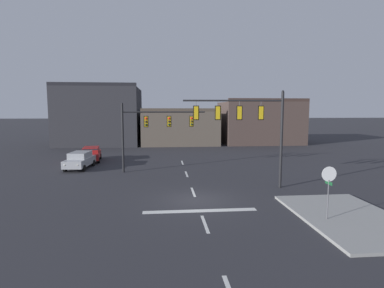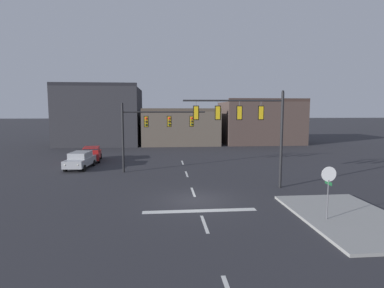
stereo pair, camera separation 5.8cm
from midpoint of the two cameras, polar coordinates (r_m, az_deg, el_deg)
ground_plane at (r=19.48m, az=0.71°, el=-10.45°), size 400.00×400.00×0.00m
sidewalk_near_corner at (r=18.26m, az=27.11°, el=-12.07°), size 5.00×8.00×0.15m
stop_bar_paint at (r=17.59m, az=1.42°, el=-12.30°), size 6.40×0.50×0.01m
lane_centreline at (r=21.39m, az=0.14°, el=-8.90°), size 0.16×26.40×0.01m
signal_mast_near_side at (r=22.20m, az=10.31°, el=4.25°), size 7.15×0.69×7.02m
signal_mast_far_side at (r=28.15m, az=-7.68°, el=3.33°), size 7.61×0.81×6.29m
stop_sign at (r=16.83m, az=23.98°, el=-6.14°), size 0.76×0.64×2.83m
car_lot_nearside at (r=35.51m, az=-18.25°, el=-1.72°), size 2.38×4.62×1.61m
car_lot_middle at (r=31.45m, az=-20.17°, el=-2.79°), size 2.20×4.57×1.61m
building_row at (r=51.93m, az=-4.18°, el=4.29°), size 39.62×11.22×9.68m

